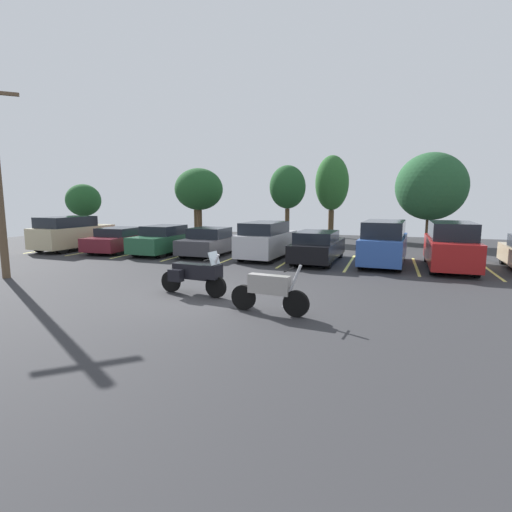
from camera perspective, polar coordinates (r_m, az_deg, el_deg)
The scene contains 18 objects.
ground at distance 11.92m, azimuth -8.14°, elevation -6.23°, with size 44.00×44.00×0.10m, color #2D2D30.
motorcycle_touring at distance 12.12m, azimuth -8.83°, elevation -2.61°, with size 2.32×0.96×1.39m.
motorcycle_second at distance 10.11m, azimuth 1.98°, elevation -5.09°, with size 2.14×0.62×1.33m.
parking_stripes at distance 19.39m, azimuth 0.89°, elevation -0.35°, with size 25.46×4.92×0.01m.
car_champagne at distance 24.85m, azimuth -25.07°, elevation 3.00°, with size 2.23×4.74×1.92m.
car_maroon at distance 23.30m, azimuth -18.77°, elevation 2.26°, with size 2.14×4.95×1.33m.
car_green at distance 21.59m, azimuth -13.00°, elevation 2.27°, with size 1.94×4.58×1.51m.
car_charcoal at distance 20.60m, azimuth -6.57°, elevation 2.03°, with size 1.94×4.38×1.43m.
car_silver at distance 19.33m, azimuth 1.52°, elevation 2.30°, with size 2.04×4.41×1.80m.
car_black at distance 18.41m, azimuth 8.93°, elevation 1.34°, with size 1.95×4.74×1.45m.
car_blue at distance 18.30m, azimuth 18.01°, elevation 1.78°, with size 2.07×4.76×1.96m.
car_red at distance 18.31m, azimuth 26.32°, elevation 1.30°, with size 1.87×4.91×1.97m.
tree_left at distance 34.55m, azimuth -8.71°, elevation 9.32°, with size 3.25×3.25×5.02m.
tree_far_right at distance 37.23m, azimuth -23.69°, elevation 7.39°, with size 2.89×2.89×4.14m.
tree_right at distance 27.00m, azimuth 24.00°, elevation 9.15°, with size 4.27×4.27×5.72m.
tree_center_right at distance 30.58m, azimuth 10.93°, elevation 10.27°, with size 2.49×2.49×6.11m.
tree_center_left at distance 28.07m, azimuth 4.58°, elevation 9.86°, with size 2.52×2.52×5.21m.
tree_far_left at distance 30.13m, azimuth -8.26°, elevation 9.50°, with size 3.58×3.58×5.15m.
Camera 1 is at (5.26, -10.28, 2.93)m, focal length 27.66 mm.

